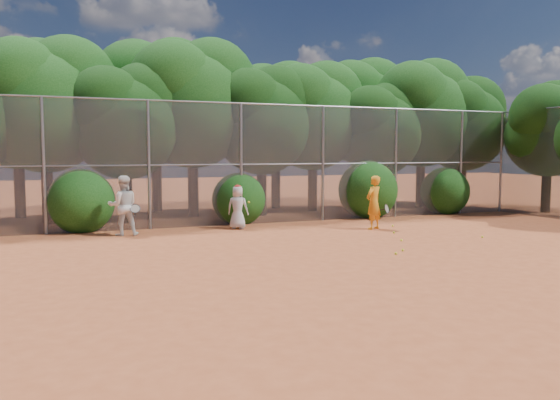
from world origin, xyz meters
name	(u,v)px	position (x,y,z in m)	size (l,w,h in m)	color
ground	(357,253)	(0.00, 0.00, 0.00)	(80.00, 80.00, 0.00)	#A94B26
fence_back	(266,163)	(-0.12, 6.00, 2.05)	(20.05, 0.09, 4.03)	gray
tree_1	(46,99)	(-6.94, 8.54, 4.16)	(4.64, 4.03, 6.35)	black
tree_2	(126,117)	(-4.45, 7.83, 3.58)	(3.99, 3.47, 5.47)	black
tree_3	(193,98)	(-1.94, 8.84, 4.40)	(4.89, 4.26, 6.70)	black
tree_4	(262,116)	(0.55, 8.24, 3.76)	(4.19, 3.64, 5.73)	black
tree_5	(314,112)	(3.06, 9.04, 4.05)	(4.51, 3.92, 6.17)	black
tree_6	(380,126)	(5.55, 8.03, 3.47)	(3.86, 3.36, 5.29)	black
tree_7	(423,109)	(8.06, 8.64, 4.28)	(4.77, 4.14, 6.53)	black
tree_8	(464,120)	(10.05, 8.34, 3.82)	(4.25, 3.70, 5.82)	black
tree_9	(18,99)	(-7.94, 10.84, 4.34)	(4.83, 4.20, 6.62)	black
tree_10	(157,96)	(-2.93, 11.05, 4.63)	(5.15, 4.48, 7.06)	black
tree_11	(277,111)	(2.06, 10.64, 4.16)	(4.64, 4.03, 6.35)	black
tree_12	(362,107)	(6.56, 11.24, 4.51)	(5.02, 4.37, 6.88)	black
tree_13	(549,125)	(11.45, 5.03, 3.47)	(3.86, 3.36, 5.29)	black
bush_0	(81,198)	(-6.00, 6.30, 1.00)	(2.00, 2.00, 2.00)	#134010
bush_1	(239,197)	(-1.00, 6.30, 0.90)	(1.80, 1.80, 1.80)	#134010
bush_2	(368,187)	(4.00, 6.30, 1.10)	(2.20, 2.20, 2.20)	#134010
bush_3	(445,189)	(7.50, 6.30, 0.95)	(1.90, 1.90, 1.90)	#134010
player_yellow	(374,203)	(2.48, 3.37, 0.84)	(0.86, 0.63, 1.68)	orange
player_teen	(238,207)	(-1.42, 5.04, 0.69)	(0.79, 0.72, 1.39)	silver
player_white	(123,206)	(-4.91, 4.89, 0.87)	(0.89, 0.75, 1.73)	silver
ball_0	(401,240)	(1.96, 1.07, 0.03)	(0.07, 0.07, 0.07)	yellow
ball_1	(394,233)	(2.56, 2.33, 0.03)	(0.07, 0.07, 0.07)	yellow
ball_2	(403,250)	(1.13, -0.22, 0.03)	(0.07, 0.07, 0.07)	yellow
ball_3	(482,237)	(4.40, 0.72, 0.03)	(0.07, 0.07, 0.07)	yellow
ball_4	(396,253)	(0.73, -0.53, 0.03)	(0.07, 0.07, 0.07)	yellow
ball_5	(393,226)	(3.35, 3.62, 0.03)	(0.07, 0.07, 0.07)	yellow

